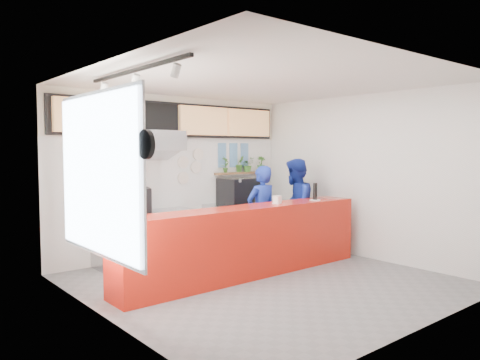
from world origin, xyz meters
TOP-DOWN VIEW (x-y plane):
  - floor at (0.00, 0.00)m, footprint 5.00×5.00m
  - ceiling at (0.00, 0.00)m, footprint 5.00×5.00m
  - wall_back at (0.00, 2.50)m, footprint 5.00×0.00m
  - wall_left at (-2.50, 0.00)m, footprint 0.00×5.00m
  - wall_right at (2.50, 0.00)m, footprint 0.00×5.00m
  - service_counter at (0.00, 0.40)m, footprint 4.50×0.60m
  - cream_band at (0.00, 2.49)m, footprint 5.00×0.02m
  - prep_bench at (-0.80, 2.20)m, footprint 1.80×0.60m
  - panini_oven at (-1.00, 2.20)m, footprint 0.62×0.62m
  - extraction_hood at (-0.80, 2.15)m, footprint 1.20×0.70m
  - hood_lip at (-0.80, 2.15)m, footprint 1.20×0.69m
  - right_bench at (1.50, 2.20)m, footprint 1.80×0.60m
  - espresso_machine at (1.34, 2.20)m, footprint 0.82×0.60m
  - espresso_tray at (1.34, 2.20)m, footprint 0.78×0.62m
  - herb_shelf at (1.60, 2.40)m, footprint 1.40×0.18m
  - menu_board_far_left at (-1.75, 2.38)m, footprint 1.10×0.10m
  - menu_board_mid_left at (-0.59, 2.38)m, footprint 1.10×0.10m
  - menu_board_mid_right at (0.57, 2.38)m, footprint 1.10×0.10m
  - menu_board_far_right at (1.73, 2.38)m, footprint 1.10×0.10m
  - soffit at (0.00, 2.46)m, footprint 4.80×0.04m
  - window_pane at (-2.47, 0.30)m, footprint 0.04×2.20m
  - window_frame at (-2.45, 0.30)m, footprint 0.03×2.30m
  - wall_clock_rim at (-2.46, -0.90)m, footprint 0.05×0.30m
  - wall_clock_face at (-2.43, -0.90)m, footprint 0.02×0.26m
  - track_rail at (-2.10, 0.00)m, footprint 0.05×2.40m
  - dec_plate_a at (0.15, 2.47)m, footprint 0.24×0.03m
  - dec_plate_b at (0.45, 2.47)m, footprint 0.24×0.03m
  - dec_plate_c at (0.15, 2.47)m, footprint 0.24×0.03m
  - dec_plate_d at (0.50, 2.47)m, footprint 0.24×0.03m
  - photo_frame_a at (1.10, 2.48)m, footprint 0.20×0.02m
  - photo_frame_b at (1.40, 2.48)m, footprint 0.20×0.02m
  - photo_frame_c at (1.70, 2.48)m, footprint 0.20×0.02m
  - photo_frame_d at (1.10, 2.48)m, footprint 0.20×0.02m
  - photo_frame_e at (1.40, 2.48)m, footprint 0.20×0.02m
  - photo_frame_f at (1.70, 2.48)m, footprint 0.20×0.02m
  - staff_center at (0.86, 1.01)m, footprint 0.64×0.43m
  - staff_right at (1.74, 1.03)m, footprint 1.11×1.04m
  - herb_a at (1.12, 2.40)m, footprint 0.21×0.17m
  - herb_b at (1.51, 2.40)m, footprint 0.20×0.17m
  - herb_c at (1.72, 2.40)m, footprint 0.28×0.25m
  - herb_d at (2.11, 2.40)m, footprint 0.22×0.21m
  - glass_vase at (-2.05, 0.37)m, footprint 0.26×0.26m
  - basil_vase at (-2.05, 0.37)m, footprint 0.39×0.35m
  - napkin_holder at (0.64, 0.39)m, footprint 0.18×0.15m
  - white_plate at (1.49, 0.31)m, footprint 0.23×0.23m
  - pepper_mill at (1.49, 0.31)m, footprint 0.09×0.09m

SIDE VIEW (x-z plane):
  - floor at x=0.00m, z-range 0.00..0.00m
  - prep_bench at x=-0.80m, z-range 0.00..0.90m
  - right_bench at x=1.50m, z-range 0.00..0.90m
  - service_counter at x=0.00m, z-range 0.00..1.10m
  - staff_center at x=0.86m, z-range 0.00..1.70m
  - staff_right at x=1.74m, z-range 0.00..1.82m
  - white_plate at x=1.49m, z-range 1.10..1.11m
  - panini_oven at x=-1.00m, z-range 0.90..1.33m
  - espresso_machine at x=1.34m, z-range 0.90..1.41m
  - napkin_holder at x=0.64m, z-range 1.10..1.24m
  - glass_vase at x=-2.05m, z-range 1.10..1.34m
  - pepper_mill at x=1.49m, z-range 1.11..1.41m
  - espresso_tray at x=1.34m, z-range 1.35..1.41m
  - dec_plate_c at x=0.15m, z-range 1.33..1.57m
  - wall_back at x=0.00m, z-range -1.00..4.00m
  - wall_left at x=-2.50m, z-range -1.00..4.00m
  - wall_right at x=2.50m, z-range -1.00..4.00m
  - herb_shelf at x=1.60m, z-range 1.48..1.52m
  - basil_vase at x=-2.05m, z-range 1.32..1.71m
  - dec_plate_b at x=0.45m, z-range 1.53..1.77m
  - herb_c at x=1.72m, z-range 1.52..1.82m
  - herb_d at x=2.11m, z-range 1.52..1.84m
  - herb_a at x=1.12m, z-range 1.52..1.86m
  - herb_b at x=1.51m, z-range 1.52..1.86m
  - window_pane at x=-2.47m, z-range 0.75..2.65m
  - window_frame at x=-2.45m, z-range 0.70..2.70m
  - dec_plate_a at x=0.15m, z-range 1.63..1.87m
  - photo_frame_d at x=1.10m, z-range 1.62..1.88m
  - photo_frame_e at x=1.40m, z-range 1.62..1.88m
  - photo_frame_f at x=1.70m, z-range 1.62..1.88m
  - dec_plate_d at x=0.50m, z-range 1.78..2.02m
  - hood_lip at x=-0.80m, z-range 1.79..2.11m
  - photo_frame_a at x=1.10m, z-range 1.88..2.12m
  - photo_frame_b at x=1.40m, z-range 1.88..2.12m
  - photo_frame_c at x=1.70m, z-range 1.88..2.12m
  - wall_clock_rim at x=-2.46m, z-range 1.90..2.20m
  - wall_clock_face at x=-2.43m, z-range 1.92..2.18m
  - extraction_hood at x=-0.80m, z-range 1.98..2.32m
  - menu_board_far_left at x=-1.75m, z-range 2.27..2.82m
  - menu_board_mid_left at x=-0.59m, z-range 2.27..2.82m
  - menu_board_mid_right at x=0.57m, z-range 2.27..2.82m
  - menu_board_far_right at x=1.73m, z-range 2.27..2.82m
  - soffit at x=0.00m, z-range 2.22..2.88m
  - cream_band at x=0.00m, z-range 2.20..3.00m
  - track_rail at x=-2.10m, z-range 2.92..2.96m
  - ceiling at x=0.00m, z-range 3.00..3.00m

